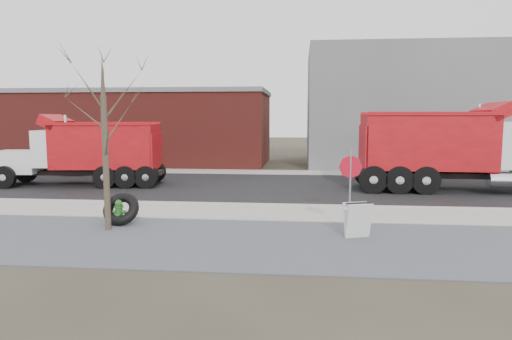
# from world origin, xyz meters

# --- Properties ---
(ground) EXTENTS (120.00, 120.00, 0.00)m
(ground) POSITION_xyz_m (0.00, 0.00, 0.00)
(ground) COLOR #383328
(ground) RESTS_ON ground
(gravel_verge) EXTENTS (60.00, 5.00, 0.03)m
(gravel_verge) POSITION_xyz_m (0.00, -3.50, 0.01)
(gravel_verge) COLOR slate
(gravel_verge) RESTS_ON ground
(sidewalk) EXTENTS (60.00, 2.50, 0.06)m
(sidewalk) POSITION_xyz_m (0.00, 0.25, 0.03)
(sidewalk) COLOR #9E9B93
(sidewalk) RESTS_ON ground
(curb) EXTENTS (60.00, 0.15, 0.11)m
(curb) POSITION_xyz_m (0.00, 1.55, 0.06)
(curb) COLOR #9E9B93
(curb) RESTS_ON ground
(road) EXTENTS (60.00, 9.40, 0.02)m
(road) POSITION_xyz_m (0.00, 6.30, 0.01)
(road) COLOR black
(road) RESTS_ON ground
(far_sidewalk) EXTENTS (60.00, 2.00, 0.06)m
(far_sidewalk) POSITION_xyz_m (0.00, 12.00, 0.03)
(far_sidewalk) COLOR #9E9B93
(far_sidewalk) RESTS_ON ground
(building_grey) EXTENTS (12.00, 10.00, 8.00)m
(building_grey) POSITION_xyz_m (9.00, 18.00, 4.00)
(building_grey) COLOR slate
(building_grey) RESTS_ON ground
(building_brick) EXTENTS (20.20, 8.20, 5.30)m
(building_brick) POSITION_xyz_m (-10.00, 17.00, 2.65)
(building_brick) COLOR maroon
(building_brick) RESTS_ON ground
(bare_tree) EXTENTS (3.20, 3.20, 5.20)m
(bare_tree) POSITION_xyz_m (-3.20, -2.60, 3.30)
(bare_tree) COLOR #382D23
(bare_tree) RESTS_ON ground
(fire_hydrant) EXTENTS (0.46, 0.45, 0.81)m
(fire_hydrant) POSITION_xyz_m (-3.14, -1.91, 0.37)
(fire_hydrant) COLOR #30722B
(fire_hydrant) RESTS_ON ground
(truck_tire) EXTENTS (1.15, 0.96, 1.09)m
(truck_tire) POSITION_xyz_m (-3.09, -1.85, 0.50)
(truck_tire) COLOR black
(truck_tire) RESTS_ON ground
(stop_sign) EXTENTS (0.68, 0.05, 2.49)m
(stop_sign) POSITION_xyz_m (3.95, -2.19, 1.71)
(stop_sign) COLOR gray
(stop_sign) RESTS_ON ground
(sandwich_board) EXTENTS (0.83, 0.66, 1.00)m
(sandwich_board) POSITION_xyz_m (4.11, -2.79, 0.53)
(sandwich_board) COLOR silver
(sandwich_board) RESTS_ON ground
(dump_truck_red_a) EXTENTS (9.98, 2.86, 3.98)m
(dump_truck_red_a) POSITION_xyz_m (9.53, 6.03, 2.02)
(dump_truck_red_a) COLOR black
(dump_truck_red_a) RESTS_ON ground
(dump_truck_red_b) EXTENTS (8.23, 3.15, 3.45)m
(dump_truck_red_b) POSITION_xyz_m (-8.01, 5.96, 1.76)
(dump_truck_red_b) COLOR black
(dump_truck_red_b) RESTS_ON ground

